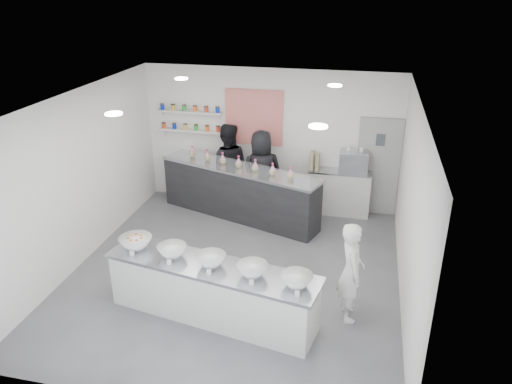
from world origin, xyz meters
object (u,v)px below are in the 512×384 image
at_px(back_bar, 239,193).
at_px(staff_left, 227,166).
at_px(woman_prep, 351,272).
at_px(espresso_machine, 354,162).
at_px(prep_counter, 212,291).
at_px(espresso_ledge, 339,192).
at_px(staff_right, 261,173).

distance_m(back_bar, staff_left, 0.71).
relative_size(woman_prep, staff_left, 0.82).
distance_m(back_bar, espresso_machine, 2.46).
bearing_deg(staff_left, prep_counter, 92.04).
bearing_deg(espresso_ledge, prep_counter, -111.36).
bearing_deg(espresso_ledge, back_bar, -162.64).
xyz_separation_m(prep_counter, staff_left, (-0.84, 3.82, 0.50)).
bearing_deg(back_bar, staff_right, 56.91).
height_order(espresso_machine, staff_right, staff_right).
distance_m(back_bar, staff_right, 0.63).
bearing_deg(espresso_machine, prep_counter, -114.48).
bearing_deg(espresso_ledge, espresso_machine, 0.00).
height_order(prep_counter, espresso_ledge, espresso_ledge).
distance_m(espresso_ledge, staff_right, 1.71).
bearing_deg(staff_right, back_bar, 15.10).
bearing_deg(espresso_machine, staff_left, -176.13).
distance_m(prep_counter, espresso_machine, 4.46).
distance_m(espresso_ledge, woman_prep, 3.59).
xyz_separation_m(back_bar, espresso_ledge, (2.03, 0.63, -0.07)).
xyz_separation_m(prep_counter, staff_right, (-0.06, 3.68, 0.47)).
bearing_deg(prep_counter, espresso_machine, 76.07).
bearing_deg(back_bar, prep_counter, -63.00).
distance_m(prep_counter, staff_right, 3.71).
bearing_deg(prep_counter, back_bar, 108.40).
bearing_deg(prep_counter, staff_right, 101.43).
bearing_deg(espresso_ledge, staff_right, -168.87).
xyz_separation_m(prep_counter, espresso_machine, (1.82, 4.00, 0.75)).
distance_m(woman_prep, staff_left, 4.40).
bearing_deg(espresso_ledge, woman_prep, -83.40).
bearing_deg(prep_counter, espresso_ledge, 79.18).
height_order(espresso_machine, woman_prep, woman_prep).
height_order(espresso_ledge, woman_prep, woman_prep).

